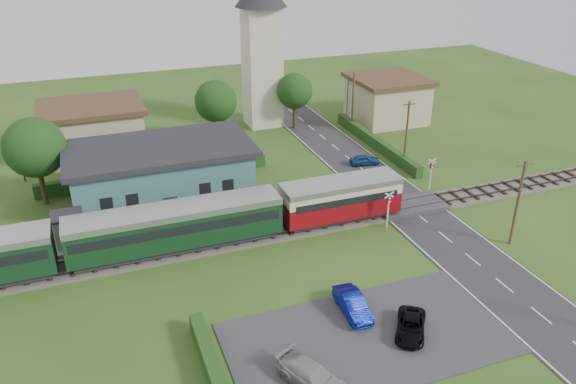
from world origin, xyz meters
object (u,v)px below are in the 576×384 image
object	(u,v)px
car_park_blue	(353,304)
pedestrian_near	(272,202)
church_tower	(262,40)
car_on_road	(365,160)
crossing_signal_far	(431,170)
car_park_dark	(411,326)
house_west	(93,129)
car_park_silver	(312,376)
crossing_signal_near	(389,205)
station_building	(161,173)
equipment_hut	(69,229)
house_east	(387,99)
pedestrian_far	(103,226)
train	(133,233)

from	to	relation	value
car_park_blue	pedestrian_near	bearing A→B (deg)	94.85
church_tower	car_on_road	distance (m)	19.57
crossing_signal_far	car_park_dark	xyz separation A→B (m)	(-12.42, -16.95, -1.55)
house_west	car_park_silver	bearing A→B (deg)	-77.27
house_west	crossing_signal_near	bearing A→B (deg)	-49.89
pedestrian_near	station_building	bearing A→B (deg)	-11.48
equipment_hut	car_park_blue	distance (m)	22.31
house_west	car_on_road	distance (m)	28.96
house_east	pedestrian_far	world-z (taller)	house_east
station_building	crossing_signal_far	world-z (taller)	station_building
church_tower	pedestrian_near	size ratio (longest dim) A/B	11.87
train	car_park_blue	xyz separation A→B (m)	(12.28, -11.50, -1.46)
equipment_hut	car_on_road	bearing A→B (deg)	13.26
station_building	car_on_road	xyz separation A→B (m)	(20.77, 0.99, -2.12)
car_park_dark	house_east	bearing A→B (deg)	97.44
equipment_hut	house_west	xyz separation A→B (m)	(3.00, 19.80, 1.04)
crossing_signal_far	equipment_hut	bearing A→B (deg)	178.54
pedestrian_far	car_park_blue	bearing A→B (deg)	-114.30
house_east	crossing_signal_far	size ratio (longest dim) A/B	2.69
crossing_signal_near	pedestrian_near	distance (m)	9.81
car_park_blue	pedestrian_near	world-z (taller)	pedestrian_near
train	car_on_road	world-z (taller)	train
equipment_hut	car_park_silver	size ratio (longest dim) A/B	0.58
train	car_park_dark	xyz separation A→B (m)	(14.71, -14.55, -1.59)
house_west	house_east	bearing A→B (deg)	-1.64
crossing_signal_far	car_park_silver	bearing A→B (deg)	-136.37
station_building	pedestrian_near	bearing A→B (deg)	-35.90
train	car_park_blue	bearing A→B (deg)	-43.11
train	car_park_dark	size ratio (longest dim) A/B	11.74
car_on_road	pedestrian_far	size ratio (longest dim) A/B	1.58
car_park_blue	pedestrian_far	xyz separation A→B (m)	(-14.29, 14.91, 0.71)
church_tower	car_on_road	size ratio (longest dim) A/B	5.70
equipment_hut	station_building	distance (m)	9.92
train	pedestrian_near	size ratio (longest dim) A/B	29.14
car_park_silver	pedestrian_far	distance (m)	21.94
car_park_blue	house_west	bearing A→B (deg)	114.72
car_on_road	car_park_silver	world-z (taller)	car_park_silver
crossing_signal_far	crossing_signal_near	bearing A→B (deg)	-146.31
station_building	crossing_signal_far	bearing A→B (deg)	-15.63
car_on_road	crossing_signal_far	bearing A→B (deg)	-150.55
crossing_signal_near	car_park_blue	distance (m)	11.97
car_park_blue	car_park_silver	distance (m)	6.88
crossing_signal_near	pedestrian_far	xyz separation A→B (m)	(-21.94, 5.81, -0.71)
church_tower	house_west	xyz separation A→B (m)	(-20.00, -3.00, -7.43)
house_west	crossing_signal_far	xyz separation A→B (m)	(28.60, -20.61, -0.65)
train	pedestrian_near	world-z (taller)	train
station_building	church_tower	distance (m)	23.89
house_east	car_park_blue	world-z (taller)	house_east
house_west	house_east	world-z (taller)	same
house_east	car_on_road	distance (m)	15.32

